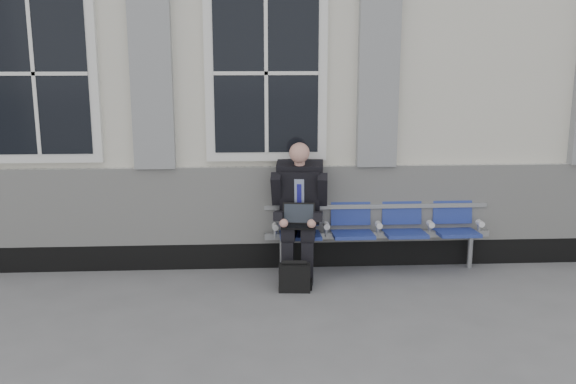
{
  "coord_description": "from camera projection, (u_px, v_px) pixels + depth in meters",
  "views": [
    {
      "loc": [
        0.18,
        -5.73,
        2.49
      ],
      "look_at": [
        0.56,
        0.9,
        1.02
      ],
      "focal_mm": 40.0,
      "sensor_mm": 36.0,
      "label": 1
    }
  ],
  "objects": [
    {
      "name": "station_building",
      "position": [
        236.0,
        70.0,
        9.02
      ],
      "size": [
        14.4,
        4.4,
        4.49
      ],
      "color": "silver",
      "rests_on": "ground"
    },
    {
      "name": "businessman",
      "position": [
        299.0,
        205.0,
        7.13
      ],
      "size": [
        0.65,
        0.88,
        1.51
      ],
      "color": "black",
      "rests_on": "ground"
    },
    {
      "name": "bench",
      "position": [
        377.0,
        223.0,
        7.37
      ],
      "size": [
        2.6,
        0.47,
        0.91
      ],
      "color": "#9EA0A3",
      "rests_on": "ground"
    },
    {
      "name": "ground",
      "position": [
        235.0,
        318.0,
        6.11
      ],
      "size": [
        70.0,
        70.0,
        0.0
      ],
      "primitive_type": "plane",
      "color": "slate",
      "rests_on": "ground"
    },
    {
      "name": "briefcase",
      "position": [
        295.0,
        277.0,
        6.76
      ],
      "size": [
        0.34,
        0.16,
        0.34
      ],
      "color": "black",
      "rests_on": "ground"
    }
  ]
}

